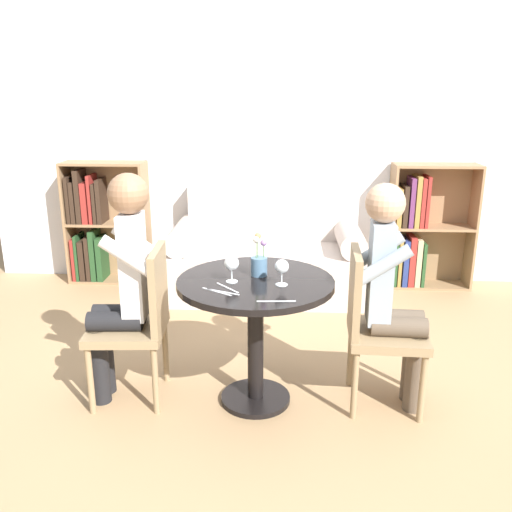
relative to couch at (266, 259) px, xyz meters
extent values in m
plane|color=tan|center=(0.00, -1.78, -0.31)|extent=(16.00, 16.00, 0.00)
cube|color=silver|center=(0.00, 0.43, 1.04)|extent=(5.20, 0.05, 2.70)
cylinder|color=black|center=(0.00, -1.78, 0.41)|extent=(0.86, 0.86, 0.03)
cylinder|color=black|center=(0.00, -1.78, 0.06)|extent=(0.09, 0.09, 0.68)
cylinder|color=black|center=(0.00, -1.78, -0.30)|extent=(0.40, 0.40, 0.03)
cube|color=beige|center=(0.00, -0.05, -0.10)|extent=(1.64, 0.80, 0.42)
cube|color=beige|center=(0.00, 0.27, 0.36)|extent=(1.42, 0.16, 0.50)
cylinder|color=beige|center=(-0.71, -0.05, 0.22)|extent=(0.22, 0.72, 0.22)
cylinder|color=beige|center=(0.71, -0.05, 0.22)|extent=(0.22, 0.72, 0.22)
cube|color=#93704C|center=(-1.47, 0.37, 0.25)|extent=(0.74, 0.02, 1.12)
cube|color=#93704C|center=(-1.83, 0.24, 0.25)|extent=(0.02, 0.28, 1.12)
cube|color=#93704C|center=(-1.11, 0.24, 0.25)|extent=(0.02, 0.28, 1.12)
cube|color=#93704C|center=(-1.47, 0.24, -0.30)|extent=(0.70, 0.28, 0.02)
cube|color=#93704C|center=(-1.47, 0.24, 0.25)|extent=(0.70, 0.28, 0.02)
cube|color=#93704C|center=(-1.47, 0.24, 0.80)|extent=(0.70, 0.28, 0.02)
cube|color=maroon|center=(-1.79, 0.23, -0.09)|extent=(0.03, 0.23, 0.40)
cube|color=#234723|center=(-1.76, 0.23, -0.08)|extent=(0.03, 0.23, 0.43)
cube|color=#332319|center=(-1.72, 0.23, -0.10)|extent=(0.05, 0.23, 0.38)
cube|color=#332319|center=(-1.66, 0.23, -0.08)|extent=(0.04, 0.23, 0.42)
cube|color=#234723|center=(-1.61, 0.23, -0.05)|extent=(0.05, 0.23, 0.47)
cube|color=#234723|center=(-1.55, 0.23, -0.09)|extent=(0.05, 0.23, 0.41)
cube|color=#332319|center=(-1.79, 0.23, 0.47)|extent=(0.03, 0.23, 0.42)
cube|color=#332319|center=(-1.75, 0.23, 0.45)|extent=(0.04, 0.23, 0.38)
cube|color=#332319|center=(-1.70, 0.23, 0.50)|extent=(0.05, 0.23, 0.48)
cube|color=maroon|center=(-1.64, 0.23, 0.44)|extent=(0.05, 0.23, 0.37)
cube|color=maroon|center=(-1.59, 0.23, 0.48)|extent=(0.03, 0.23, 0.44)
cube|color=#332319|center=(-1.55, 0.23, 0.44)|extent=(0.03, 0.23, 0.36)
cube|color=#332319|center=(-1.51, 0.23, 0.46)|extent=(0.04, 0.23, 0.40)
cube|color=#93704C|center=(1.47, 0.37, 0.25)|extent=(0.74, 0.02, 1.12)
cube|color=#93704C|center=(1.11, 0.24, 0.25)|extent=(0.02, 0.28, 1.12)
cube|color=#93704C|center=(1.83, 0.24, 0.25)|extent=(0.02, 0.28, 1.12)
cube|color=#93704C|center=(1.47, 0.24, -0.30)|extent=(0.70, 0.28, 0.02)
cube|color=#93704C|center=(1.47, 0.24, 0.25)|extent=(0.70, 0.28, 0.02)
cube|color=#93704C|center=(1.47, 0.24, 0.80)|extent=(0.70, 0.28, 0.02)
cube|color=#234723|center=(1.16, 0.23, -0.09)|extent=(0.04, 0.23, 0.40)
cube|color=olive|center=(1.20, 0.23, -0.06)|extent=(0.03, 0.23, 0.46)
cube|color=navy|center=(1.25, 0.23, -0.08)|extent=(0.05, 0.23, 0.43)
cube|color=maroon|center=(1.31, 0.23, -0.06)|extent=(0.05, 0.23, 0.46)
cube|color=tan|center=(1.37, 0.23, -0.07)|extent=(0.05, 0.23, 0.44)
cube|color=#234723|center=(1.41, 0.23, -0.09)|extent=(0.03, 0.23, 0.40)
cube|color=olive|center=(1.16, 0.23, 0.43)|extent=(0.04, 0.23, 0.34)
cube|color=#332319|center=(1.21, 0.23, 0.44)|extent=(0.04, 0.23, 0.37)
cube|color=#602D5B|center=(1.26, 0.23, 0.48)|extent=(0.04, 0.23, 0.44)
cube|color=olive|center=(1.31, 0.23, 0.48)|extent=(0.04, 0.23, 0.45)
cube|color=maroon|center=(1.36, 0.23, 0.48)|extent=(0.04, 0.23, 0.44)
cube|color=maroon|center=(1.40, 0.23, 0.48)|extent=(0.03, 0.23, 0.45)
cylinder|color=#937A56|center=(-0.92, -1.60, -0.11)|extent=(0.04, 0.04, 0.40)
cylinder|color=#937A56|center=(-0.90, -1.96, -0.11)|extent=(0.04, 0.04, 0.40)
cylinder|color=#937A56|center=(-0.56, -1.58, -0.11)|extent=(0.04, 0.04, 0.40)
cylinder|color=#937A56|center=(-0.54, -1.94, -0.11)|extent=(0.04, 0.04, 0.40)
cube|color=#937A56|center=(-0.73, -1.77, 0.11)|extent=(0.44, 0.44, 0.05)
cube|color=#937A56|center=(-0.54, -1.76, 0.36)|extent=(0.06, 0.38, 0.45)
cylinder|color=#937A56|center=(0.90, -1.95, -0.11)|extent=(0.04, 0.04, 0.40)
cylinder|color=#937A56|center=(0.92, -1.59, -0.11)|extent=(0.04, 0.04, 0.40)
cylinder|color=#937A56|center=(0.54, -1.93, -0.11)|extent=(0.04, 0.04, 0.40)
cylinder|color=#937A56|center=(0.56, -1.57, -0.11)|extent=(0.04, 0.04, 0.40)
cube|color=#937A56|center=(0.73, -1.76, 0.11)|extent=(0.44, 0.44, 0.05)
cube|color=#937A56|center=(0.54, -1.75, 0.36)|extent=(0.06, 0.38, 0.45)
cylinder|color=black|center=(-0.89, -1.73, -0.09)|extent=(0.11, 0.11, 0.45)
cylinder|color=black|center=(-0.89, -1.84, -0.09)|extent=(0.11, 0.11, 0.45)
cylinder|color=black|center=(-0.78, -1.72, 0.19)|extent=(0.31, 0.13, 0.11)
cylinder|color=black|center=(-0.78, -1.83, 0.19)|extent=(0.31, 0.13, 0.11)
cube|color=white|center=(-0.67, -1.77, 0.49)|extent=(0.13, 0.21, 0.59)
cylinder|color=white|center=(-0.68, -1.63, 0.59)|extent=(0.29, 0.09, 0.23)
cylinder|color=white|center=(-0.66, -1.90, 0.59)|extent=(0.29, 0.09, 0.23)
sphere|color=#936B4C|center=(-0.67, -1.77, 0.89)|extent=(0.22, 0.22, 0.22)
cylinder|color=brown|center=(0.89, -1.83, -0.09)|extent=(0.11, 0.11, 0.45)
cylinder|color=brown|center=(0.89, -1.72, -0.09)|extent=(0.11, 0.11, 0.45)
cylinder|color=brown|center=(0.78, -1.82, 0.19)|extent=(0.31, 0.13, 0.11)
cylinder|color=brown|center=(0.78, -1.71, 0.19)|extent=(0.31, 0.13, 0.11)
cube|color=#93A3B2|center=(0.67, -1.76, 0.47)|extent=(0.13, 0.21, 0.56)
cylinder|color=#93A3B2|center=(0.66, -1.90, 0.56)|extent=(0.29, 0.08, 0.23)
cylinder|color=#93A3B2|center=(0.68, -1.63, 0.56)|extent=(0.29, 0.08, 0.23)
sphere|color=tan|center=(0.67, -1.76, 0.86)|extent=(0.21, 0.21, 0.21)
cylinder|color=white|center=(-0.13, -1.82, 0.43)|extent=(0.06, 0.06, 0.00)
cylinder|color=white|center=(-0.13, -1.82, 0.47)|extent=(0.01, 0.01, 0.07)
sphere|color=white|center=(-0.13, -1.82, 0.54)|extent=(0.08, 0.08, 0.08)
sphere|color=maroon|center=(-0.13, -1.82, 0.53)|extent=(0.06, 0.06, 0.06)
cylinder|color=white|center=(0.14, -1.86, 0.43)|extent=(0.06, 0.06, 0.00)
cylinder|color=white|center=(0.14, -1.86, 0.47)|extent=(0.01, 0.01, 0.07)
sphere|color=white|center=(0.14, -1.86, 0.53)|extent=(0.07, 0.07, 0.07)
sphere|color=maroon|center=(0.14, -1.86, 0.52)|extent=(0.05, 0.05, 0.05)
cylinder|color=slate|center=(0.02, -1.71, 0.48)|extent=(0.09, 0.09, 0.10)
cylinder|color=#4C7A42|center=(0.01, -1.70, 0.59)|extent=(0.01, 0.01, 0.12)
sphere|color=#E07F4C|center=(0.01, -1.70, 0.65)|extent=(0.04, 0.04, 0.04)
cylinder|color=#4C7A42|center=(0.00, -1.72, 0.59)|extent=(0.01, 0.01, 0.11)
sphere|color=silver|center=(0.00, -1.72, 0.64)|extent=(0.04, 0.04, 0.04)
cylinder|color=#4C7A42|center=(0.04, -1.70, 0.57)|extent=(0.01, 0.01, 0.08)
sphere|color=#9E70B2|center=(0.04, -1.70, 0.62)|extent=(0.04, 0.04, 0.04)
cube|color=silver|center=(-0.16, -1.98, 0.43)|extent=(0.18, 0.09, 0.00)
cube|color=silver|center=(0.12, -2.09, 0.43)|extent=(0.19, 0.02, 0.00)
cube|color=silver|center=(-0.19, -1.98, 0.43)|extent=(0.16, 0.11, 0.00)
cube|color=silver|center=(-0.14, -1.92, 0.43)|extent=(0.13, 0.15, 0.00)
camera|label=1|loc=(0.15, -4.55, 1.41)|focal=38.00mm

